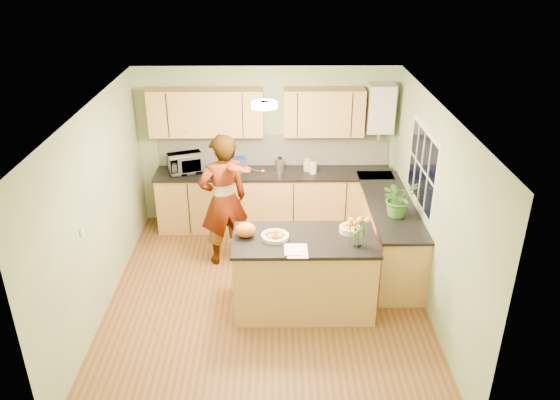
{
  "coord_description": "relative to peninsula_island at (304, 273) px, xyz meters",
  "views": [
    {
      "loc": [
        0.11,
        -5.82,
        4.17
      ],
      "look_at": [
        0.18,
        0.5,
        1.15
      ],
      "focal_mm": 35.0,
      "sensor_mm": 36.0,
      "label": 1
    }
  ],
  "objects": [
    {
      "name": "violin",
      "position": [
        -0.85,
        0.9,
        1.03
      ],
      "size": [
        0.63,
        0.55,
        0.16
      ],
      "primitive_type": null,
      "rotation": [
        0.17,
        0.0,
        -0.61
      ],
      "color": "#581D05",
      "rests_on": "violinist"
    },
    {
      "name": "wall_back",
      "position": [
        -0.47,
        2.45,
        0.76
      ],
      "size": [
        4.0,
        0.02,
        2.5
      ],
      "primitive_type": "cube",
      "color": "gray",
      "rests_on": "floor"
    },
    {
      "name": "papers",
      "position": [
        -0.1,
        -0.3,
        0.5
      ],
      "size": [
        0.24,
        0.32,
        0.01
      ],
      "primitive_type": "cube",
      "color": "white",
      "rests_on": "peninsula_island"
    },
    {
      "name": "microwave",
      "position": [
        -1.72,
        2.17,
        0.59
      ],
      "size": [
        0.6,
        0.51,
        0.28
      ],
      "primitive_type": "imported",
      "rotation": [
        0.0,
        0.0,
        0.36
      ],
      "color": "silver",
      "rests_on": "back_counter"
    },
    {
      "name": "ceiling",
      "position": [
        -0.47,
        0.2,
        2.01
      ],
      "size": [
        4.0,
        4.5,
        0.02
      ],
      "primitive_type": "cube",
      "color": "silver",
      "rests_on": "wall_back"
    },
    {
      "name": "fruit_dish",
      "position": [
        -0.35,
        0.0,
        0.54
      ],
      "size": [
        0.33,
        0.33,
        0.11
      ],
      "color": "beige",
      "rests_on": "peninsula_island"
    },
    {
      "name": "upper_cabinets",
      "position": [
        -0.64,
        2.28,
        1.36
      ],
      "size": [
        3.2,
        0.34,
        0.7
      ],
      "color": "tan",
      "rests_on": "wall_back"
    },
    {
      "name": "back_counter",
      "position": [
        -0.37,
        2.15,
        -0.02
      ],
      "size": [
        3.64,
        0.62,
        0.94
      ],
      "color": "tan",
      "rests_on": "floor"
    },
    {
      "name": "ceiling_lamp",
      "position": [
        -0.47,
        0.5,
        1.97
      ],
      "size": [
        0.3,
        0.3,
        0.07
      ],
      "color": "#FFEABF",
      "rests_on": "ceiling"
    },
    {
      "name": "orange_bowl",
      "position": [
        0.55,
        0.15,
        0.55
      ],
      "size": [
        0.25,
        0.25,
        0.15
      ],
      "color": "beige",
      "rests_on": "peninsula_island"
    },
    {
      "name": "window_right",
      "position": [
        1.53,
        0.8,
        1.06
      ],
      "size": [
        0.01,
        1.3,
        1.05
      ],
      "color": "silver",
      "rests_on": "wall_right"
    },
    {
      "name": "jar_cream",
      "position": [
        0.16,
        2.2,
        0.54
      ],
      "size": [
        0.14,
        0.14,
        0.19
      ],
      "primitive_type": "cylinder",
      "rotation": [
        0.0,
        0.0,
        -0.15
      ],
      "color": "beige",
      "rests_on": "back_counter"
    },
    {
      "name": "wall_left",
      "position": [
        -2.47,
        0.2,
        0.76
      ],
      "size": [
        0.02,
        4.5,
        2.5
      ],
      "primitive_type": "cube",
      "color": "gray",
      "rests_on": "floor"
    },
    {
      "name": "splashback",
      "position": [
        -0.37,
        2.44,
        0.71
      ],
      "size": [
        3.6,
        0.02,
        0.52
      ],
      "primitive_type": "cube",
      "color": "silver",
      "rests_on": "back_counter"
    },
    {
      "name": "blue_box",
      "position": [
        -0.93,
        2.18,
        0.56
      ],
      "size": [
        0.3,
        0.24,
        0.22
      ],
      "primitive_type": "cube",
      "rotation": [
        0.0,
        0.0,
        0.17
      ],
      "color": "navy",
      "rests_on": "back_counter"
    },
    {
      "name": "flower_vase",
      "position": [
        0.6,
        -0.18,
        0.78
      ],
      "size": [
        0.24,
        0.24,
        0.43
      ],
      "rotation": [
        0.0,
        0.0,
        0.25
      ],
      "color": "silver",
      "rests_on": "peninsula_island"
    },
    {
      "name": "wall_front",
      "position": [
        -0.47,
        -2.05,
        0.76
      ],
      "size": [
        4.0,
        0.02,
        2.5
      ],
      "primitive_type": "cube",
      "color": "gray",
      "rests_on": "floor"
    },
    {
      "name": "violinist",
      "position": [
        -1.05,
        1.12,
        0.46
      ],
      "size": [
        0.82,
        0.7,
        1.9
      ],
      "primitive_type": "imported",
      "rotation": [
        0.0,
        0.0,
        3.56
      ],
      "color": "tan",
      "rests_on": "floor"
    },
    {
      "name": "potted_plant",
      "position": [
        1.23,
        0.66,
        0.7
      ],
      "size": [
        0.55,
        0.52,
        0.5
      ],
      "primitive_type": "imported",
      "rotation": [
        0.0,
        0.0,
        0.33
      ],
      "color": "#3B7426",
      "rests_on": "right_counter"
    },
    {
      "name": "floor",
      "position": [
        -0.47,
        0.2,
        -0.49
      ],
      "size": [
        4.5,
        4.5,
        0.0
      ],
      "primitive_type": "plane",
      "color": "brown",
      "rests_on": "ground"
    },
    {
      "name": "kettle",
      "position": [
        -0.28,
        2.17,
        0.56
      ],
      "size": [
        0.15,
        0.15,
        0.28
      ],
      "rotation": [
        0.0,
        0.0,
        0.38
      ],
      "color": "#BABABF",
      "rests_on": "back_counter"
    },
    {
      "name": "boiler",
      "position": [
        1.23,
        2.29,
        1.4
      ],
      "size": [
        0.4,
        0.3,
        0.86
      ],
      "color": "silver",
      "rests_on": "wall_back"
    },
    {
      "name": "wall_right",
      "position": [
        1.53,
        0.2,
        0.76
      ],
      "size": [
        0.02,
        4.5,
        2.5
      ],
      "primitive_type": "cube",
      "color": "gray",
      "rests_on": "floor"
    },
    {
      "name": "orange_bag",
      "position": [
        -0.7,
        0.05,
        0.58
      ],
      "size": [
        0.25,
        0.21,
        0.18
      ],
      "primitive_type": "ellipsoid",
      "rotation": [
        0.0,
        0.0,
        0.04
      ],
      "color": "orange",
      "rests_on": "peninsula_island"
    },
    {
      "name": "jar_white",
      "position": [
        0.23,
        2.09,
        0.54
      ],
      "size": [
        0.13,
        0.13,
        0.18
      ],
      "primitive_type": "cylinder",
      "rotation": [
        0.0,
        0.0,
        0.19
      ],
      "color": "silver",
      "rests_on": "back_counter"
    },
    {
      "name": "light_switch",
      "position": [
        -2.45,
        -0.4,
        0.81
      ],
      "size": [
        0.02,
        0.09,
        0.09
      ],
      "primitive_type": "cube",
      "color": "silver",
      "rests_on": "wall_left"
    },
    {
      "name": "peninsula_island",
      "position": [
        0.0,
        0.0,
        0.0
      ],
      "size": [
        1.71,
        0.88,
        0.98
      ],
      "color": "tan",
      "rests_on": "floor"
    },
    {
      "name": "right_counter",
      "position": [
        1.23,
        1.05,
        -0.02
      ],
      "size": [
        0.62,
        2.24,
        0.94
      ],
      "color": "tan",
      "rests_on": "floor"
    }
  ]
}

